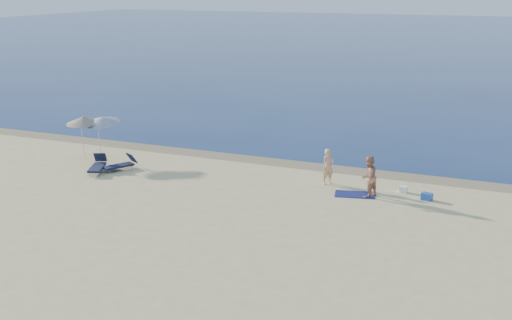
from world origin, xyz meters
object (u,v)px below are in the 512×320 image
(person_left, at_px, (328,167))
(blue_cooler, at_px, (427,197))
(person_right, at_px, (368,177))
(umbrella_near, at_px, (102,120))

(person_left, distance_m, blue_cooler, 4.67)
(person_right, distance_m, blue_cooler, 2.63)
(person_left, bearing_deg, person_right, -75.70)
(person_right, relative_size, blue_cooler, 4.11)
(blue_cooler, xyz_separation_m, umbrella_near, (-16.81, 0.21, 1.92))
(person_left, relative_size, blue_cooler, 3.79)
(blue_cooler, distance_m, umbrella_near, 16.92)
(person_left, distance_m, person_right, 2.38)
(umbrella_near, bearing_deg, person_right, -17.66)
(person_right, height_order, umbrella_near, umbrella_near)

